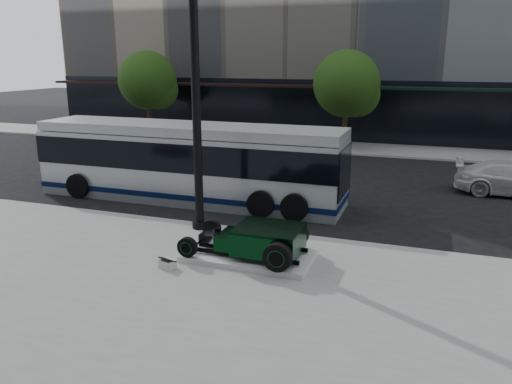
% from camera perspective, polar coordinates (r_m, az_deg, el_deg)
% --- Properties ---
extents(ground, '(120.00, 120.00, 0.00)m').
position_cam_1_polar(ground, '(17.90, -0.33, -2.32)').
color(ground, black).
rests_on(ground, ground).
extents(sidewalk_far, '(70.00, 4.00, 0.12)m').
position_cam_1_polar(sidewalk_far, '(31.08, 8.46, 5.14)').
color(sidewalk_far, gray).
rests_on(sidewalk_far, ground).
extents(street_trees, '(29.80, 3.80, 5.70)m').
position_cam_1_polar(street_trees, '(29.55, 10.61, 11.78)').
color(street_trees, black).
rests_on(street_trees, sidewalk_far).
extents(display_plinth, '(3.40, 1.80, 0.15)m').
position_cam_1_polar(display_plinth, '(13.57, -0.76, -7.28)').
color(display_plinth, silver).
rests_on(display_plinth, sidewalk_near).
extents(hot_rod, '(3.22, 2.00, 0.81)m').
position_cam_1_polar(hot_rod, '(13.28, 0.59, -5.46)').
color(hot_rod, black).
rests_on(hot_rod, display_plinth).
extents(info_plaque, '(0.47, 0.41, 0.31)m').
position_cam_1_polar(info_plaque, '(13.16, -10.09, -8.03)').
color(info_plaque, silver).
rests_on(info_plaque, sidewalk_near).
extents(lamppost, '(0.48, 0.48, 8.75)m').
position_cam_1_polar(lamppost, '(15.19, -6.86, 10.48)').
color(lamppost, black).
rests_on(lamppost, sidewalk_near).
extents(transit_bus, '(12.12, 2.88, 2.92)m').
position_cam_1_polar(transit_bus, '(19.39, -7.71, 3.45)').
color(transit_bus, silver).
rests_on(transit_bus, ground).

